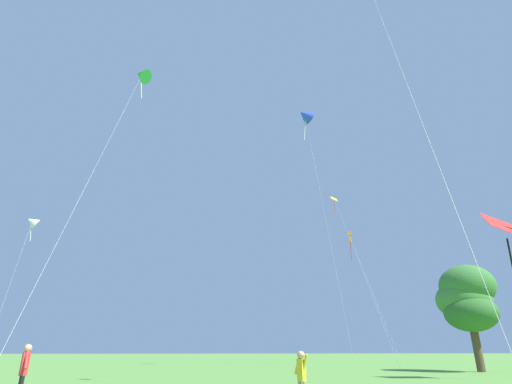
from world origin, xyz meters
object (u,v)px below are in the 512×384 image
object	(u,v)px
kite_white_distant	(32,222)
tree_right_cluster	(467,299)
kite_red_high	(508,241)
kite_yellow_diamond	(338,210)
kite_orange_box	(350,238)
person_foreground_watcher	(302,375)
person_near_tree	(24,369)
kite_blue_delta	(305,115)
kite_green_small	(142,75)

from	to	relation	value
kite_white_distant	tree_right_cluster	bearing A→B (deg)	-13.30
kite_red_high	kite_yellow_diamond	distance (m)	25.37
kite_orange_box	kite_yellow_diamond	xyz separation A→B (m)	(-0.82, 1.06, 3.78)
kite_white_distant	tree_right_cluster	world-z (taller)	kite_white_distant
kite_red_high	person_foreground_watcher	distance (m)	18.84
kite_yellow_diamond	person_near_tree	bearing A→B (deg)	-124.17
kite_blue_delta	kite_white_distant	size ratio (longest dim) A/B	2.05
person_near_tree	tree_right_cluster	bearing A→B (deg)	32.94
kite_red_high	kite_blue_delta	bearing A→B (deg)	110.73
kite_white_distant	kite_orange_box	world-z (taller)	kite_orange_box
person_foreground_watcher	tree_right_cluster	bearing A→B (deg)	45.81
kite_blue_delta	kite_yellow_diamond	size ratio (longest dim) A/B	1.45
kite_yellow_diamond	person_near_tree	world-z (taller)	kite_yellow_diamond
kite_green_small	kite_white_distant	bearing A→B (deg)	127.75
kite_blue_delta	kite_orange_box	bearing A→B (deg)	34.05
kite_orange_box	kite_red_high	bearing A→B (deg)	-86.73
kite_yellow_diamond	kite_orange_box	bearing A→B (deg)	-52.22
kite_yellow_diamond	person_near_tree	size ratio (longest dim) A/B	11.44
person_foreground_watcher	kite_red_high	bearing A→B (deg)	31.60
kite_blue_delta	kite_red_high	bearing A→B (deg)	-69.27
kite_orange_box	person_foreground_watcher	world-z (taller)	kite_orange_box
kite_red_high	person_near_tree	distance (m)	24.99
tree_right_cluster	kite_red_high	bearing A→B (deg)	-108.50
kite_red_high	kite_yellow_diamond	world-z (taller)	kite_yellow_diamond
person_near_tree	kite_orange_box	bearing A→B (deg)	53.84
kite_green_small	tree_right_cluster	bearing A→B (deg)	13.55
kite_blue_delta	person_foreground_watcher	world-z (taller)	kite_blue_delta
kite_orange_box	kite_yellow_diamond	size ratio (longest dim) A/B	0.74
kite_blue_delta	kite_green_small	size ratio (longest dim) A/B	1.39
kite_green_small	tree_right_cluster	distance (m)	30.55
tree_right_cluster	kite_white_distant	bearing A→B (deg)	166.70
kite_green_small	person_foreground_watcher	xyz separation A→B (m)	(7.98, -12.40, -18.93)
kite_yellow_diamond	person_foreground_watcher	distance (m)	38.69
kite_red_high	kite_orange_box	world-z (taller)	kite_orange_box
kite_white_distant	kite_red_high	xyz separation A→B (m)	(34.84, -18.46, -5.63)
kite_red_high	person_near_tree	xyz separation A→B (m)	(-22.95, -7.45, -6.52)
kite_white_distant	kite_blue_delta	bearing A→B (deg)	-0.18
kite_white_distant	person_foreground_watcher	size ratio (longest dim) A/B	9.12
kite_white_distant	tree_right_cluster	xyz separation A→B (m)	(38.01, -8.99, -7.79)
kite_white_distant	kite_green_small	bearing A→B (deg)	-52.25
kite_red_high	kite_green_small	size ratio (longest dim) A/B	0.56
kite_green_small	person_near_tree	bearing A→B (deg)	-89.71
kite_red_high	tree_right_cluster	bearing A→B (deg)	71.50
person_near_tree	kite_red_high	bearing A→B (deg)	17.99
kite_red_high	person_foreground_watcher	bearing A→B (deg)	-148.40
person_near_tree	kite_blue_delta	bearing A→B (deg)	58.22
kite_blue_delta	tree_right_cluster	bearing A→B (deg)	-41.33
kite_blue_delta	kite_orange_box	xyz separation A→B (m)	(5.68, 3.84, -13.77)
kite_red_high	kite_yellow_diamond	xyz separation A→B (m)	(-2.09, 23.27, 9.90)
kite_white_distant	person_foreground_watcher	bearing A→B (deg)	-54.41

